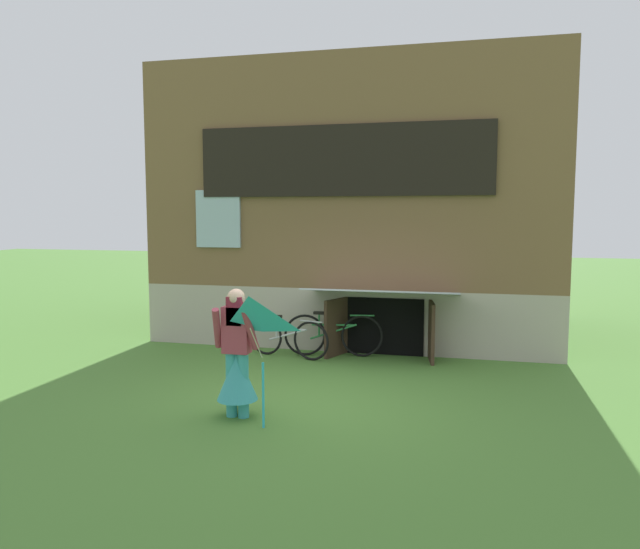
{
  "coord_description": "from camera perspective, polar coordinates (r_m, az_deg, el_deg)",
  "views": [
    {
      "loc": [
        2.2,
        -7.84,
        2.58
      ],
      "look_at": [
        0.1,
        0.86,
        1.68
      ],
      "focal_mm": 33.67,
      "sensor_mm": 36.0,
      "label": 1
    }
  ],
  "objects": [
    {
      "name": "person",
      "position": [
        7.74,
        -7.9,
        -8.38
      ],
      "size": [
        0.61,
        0.53,
        1.65
      ],
      "rotation": [
        0.0,
        0.0,
        0.3
      ],
      "color": "teal",
      "rests_on": "ground_plane"
    },
    {
      "name": "kite",
      "position": [
        7.08,
        -6.73,
        -4.81
      ],
      "size": [
        0.73,
        0.68,
        1.57
      ],
      "color": "#2DB2CC",
      "rests_on": "ground_plane"
    },
    {
      "name": "ground_plane",
      "position": [
        8.54,
        -2.04,
        -11.83
      ],
      "size": [
        60.0,
        60.0,
        0.0
      ],
      "primitive_type": "plane",
      "color": "#4C7F33"
    },
    {
      "name": "bicycle_green",
      "position": [
        10.95,
        1.26,
        -5.74
      ],
      "size": [
        1.79,
        0.31,
        0.82
      ],
      "rotation": [
        0.0,
        0.0,
        0.15
      ],
      "color": "black",
      "rests_on": "ground_plane"
    },
    {
      "name": "bicycle_silver",
      "position": [
        10.87,
        -3.09,
        -5.98
      ],
      "size": [
        1.62,
        0.45,
        0.76
      ],
      "rotation": [
        0.0,
        0.0,
        -0.25
      ],
      "color": "black",
      "rests_on": "ground_plane"
    },
    {
      "name": "log_house",
      "position": [
        13.48,
        4.22,
        6.53
      ],
      "size": [
        7.94,
        6.05,
        5.52
      ],
      "color": "#ADA393",
      "rests_on": "ground_plane"
    }
  ]
}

